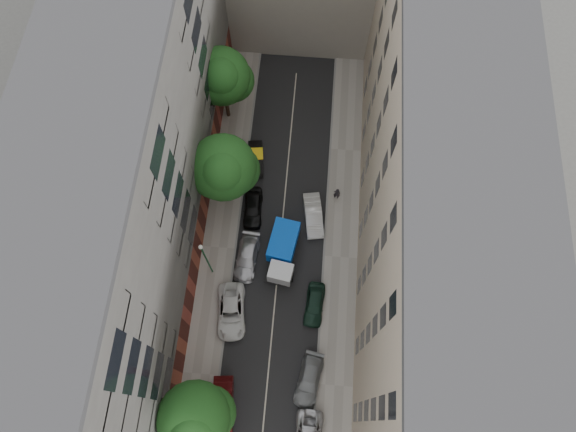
# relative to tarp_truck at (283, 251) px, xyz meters

# --- Properties ---
(ground) EXTENTS (120.00, 120.00, 0.00)m
(ground) POSITION_rel_tarp_truck_xyz_m (-0.33, 0.30, -1.38)
(ground) COLOR #4C4C49
(ground) RESTS_ON ground
(road_surface) EXTENTS (8.00, 44.00, 0.02)m
(road_surface) POSITION_rel_tarp_truck_xyz_m (-0.33, 0.30, -1.37)
(road_surface) COLOR black
(road_surface) RESTS_ON ground
(sidewalk_left) EXTENTS (3.00, 44.00, 0.15)m
(sidewalk_left) POSITION_rel_tarp_truck_xyz_m (-5.83, 0.30, -1.31)
(sidewalk_left) COLOR gray
(sidewalk_left) RESTS_ON ground
(sidewalk_right) EXTENTS (3.00, 44.00, 0.15)m
(sidewalk_right) POSITION_rel_tarp_truck_xyz_m (5.17, 0.30, -1.31)
(sidewalk_right) COLOR gray
(sidewalk_right) RESTS_ON ground
(building_left) EXTENTS (8.00, 44.00, 20.00)m
(building_left) POSITION_rel_tarp_truck_xyz_m (-11.33, 0.30, 8.62)
(building_left) COLOR #4A4845
(building_left) RESTS_ON ground
(building_right) EXTENTS (8.00, 44.00, 20.00)m
(building_right) POSITION_rel_tarp_truck_xyz_m (10.67, 0.30, 8.62)
(building_right) COLOR tan
(building_right) RESTS_ON ground
(tarp_truck) EXTENTS (2.96, 5.74, 2.51)m
(tarp_truck) POSITION_rel_tarp_truck_xyz_m (0.00, 0.00, 0.00)
(tarp_truck) COLOR black
(tarp_truck) RESTS_ON ground
(car_left_1) EXTENTS (2.03, 4.58, 1.46)m
(car_left_1) POSITION_rel_tarp_truck_xyz_m (-3.63, -12.96, -0.65)
(car_left_1) COLOR #480E0F
(car_left_1) RESTS_ON ground
(car_left_2) EXTENTS (2.89, 5.25, 1.39)m
(car_left_2) POSITION_rel_tarp_truck_xyz_m (-3.93, -5.50, -0.69)
(car_left_2) COLOR silver
(car_left_2) RESTS_ON ground
(car_left_3) EXTENTS (2.24, 4.73, 1.33)m
(car_left_3) POSITION_rel_tarp_truck_xyz_m (-3.13, -0.61, -0.72)
(car_left_3) COLOR #BAB9BF
(car_left_3) RESTS_ON ground
(car_left_4) EXTENTS (1.87, 4.21, 1.41)m
(car_left_4) POSITION_rel_tarp_truck_xyz_m (-3.13, 4.21, -0.68)
(car_left_4) COLOR black
(car_left_4) RESTS_ON ground
(car_left_5) EXTENTS (1.84, 4.00, 1.27)m
(car_left_5) POSITION_rel_tarp_truck_xyz_m (-3.42, 9.30, -0.75)
(car_left_5) COLOR black
(car_left_5) RESTS_ON ground
(car_right_1) EXTENTS (2.53, 4.68, 1.29)m
(car_right_1) POSITION_rel_tarp_truck_xyz_m (3.05, -10.50, -0.74)
(car_right_1) COLOR slate
(car_right_1) RESTS_ON ground
(car_right_2) EXTENTS (1.86, 4.03, 1.34)m
(car_right_2) POSITION_rel_tarp_truck_xyz_m (3.10, -4.30, -0.72)
(car_right_2) COLOR #142D22
(car_right_2) RESTS_ON ground
(car_right_3) EXTENTS (2.24, 4.54, 1.43)m
(car_right_3) POSITION_rel_tarp_truck_xyz_m (2.47, 3.90, -0.67)
(car_right_3) COLOR silver
(car_right_3) RESTS_ON ground
(tree_near) EXTENTS (5.43, 5.17, 8.35)m
(tree_near) POSITION_rel_tarp_truck_xyz_m (-4.83, -14.21, 4.26)
(tree_near) COLOR #382619
(tree_near) RESTS_ON sidewalk_left
(tree_mid) EXTENTS (5.88, 5.70, 8.98)m
(tree_mid) POSITION_rel_tarp_truck_xyz_m (-5.31, 5.19, 4.64)
(tree_mid) COLOR #382619
(tree_mid) RESTS_ON sidewalk_left
(tree_far) EXTENTS (5.54, 5.30, 9.03)m
(tree_far) POSITION_rel_tarp_truck_xyz_m (-6.63, 14.21, 4.78)
(tree_far) COLOR #382619
(tree_far) RESTS_ON sidewalk_left
(lamp_post) EXTENTS (0.36, 0.36, 6.91)m
(lamp_post) POSITION_rel_tarp_truck_xyz_m (-6.09, -1.99, 2.98)
(lamp_post) COLOR #18552E
(lamp_post) RESTS_ON sidewalk_left
(pedestrian) EXTENTS (0.65, 0.45, 1.70)m
(pedestrian) POSITION_rel_tarp_truck_xyz_m (4.48, 6.13, -0.38)
(pedestrian) COLOR black
(pedestrian) RESTS_ON sidewalk_right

